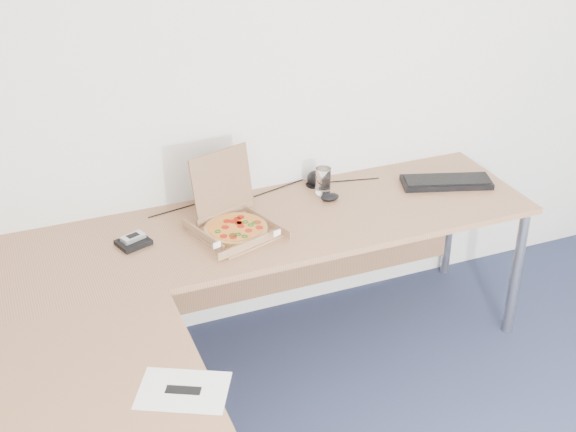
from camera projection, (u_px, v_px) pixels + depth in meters
name	position (u px, v px, depth m)	size (l,w,h in m)	color
desk	(230.00, 294.00, 3.06)	(2.50, 2.20, 0.73)	#A06D48
pizza_box	(234.00, 224.00, 3.41)	(0.31, 0.36, 0.32)	#966C49
drinking_glass	(323.00, 181.00, 3.73)	(0.07, 0.07, 0.13)	white
keyboard	(446.00, 182.00, 3.83)	(0.44, 0.16, 0.03)	black
mouse	(330.00, 197.00, 3.69)	(0.09, 0.06, 0.03)	black
wallet	(133.00, 242.00, 3.33)	(0.13, 0.11, 0.02)	black
phone	(133.00, 237.00, 3.32)	(0.10, 0.05, 0.02)	#B2B5BA
paper_sheet	(183.00, 390.00, 2.52)	(0.29, 0.21, 0.00)	white
dome_speaker	(316.00, 178.00, 3.82)	(0.10, 0.10, 0.08)	black
cable_bundle	(261.00, 194.00, 3.74)	(0.57, 0.04, 0.01)	black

